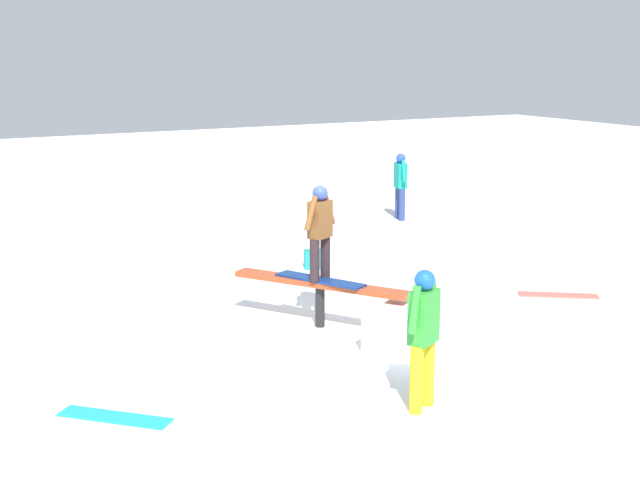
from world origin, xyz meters
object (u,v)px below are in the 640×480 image
(main_rider_on_rail, at_px, (320,234))
(backpack_on_snow, at_px, (313,259))
(rail_feature, at_px, (320,287))
(loose_snowboard_cyan, at_px, (115,417))
(bystander_green, at_px, (423,332))
(bystander_teal, at_px, (400,183))
(loose_snowboard_coral, at_px, (558,295))
(loose_snowboard_white, at_px, (606,267))

(main_rider_on_rail, height_order, backpack_on_snow, main_rider_on_rail)
(main_rider_on_rail, bearing_deg, rail_feature, 0.00)
(loose_snowboard_cyan, bearing_deg, bystander_green, 21.44)
(rail_feature, bearing_deg, backpack_on_snow, -58.73)
(bystander_teal, bearing_deg, main_rider_on_rail, -27.60)
(backpack_on_snow, bearing_deg, loose_snowboard_cyan, -113.01)
(main_rider_on_rail, bearing_deg, bystander_teal, -67.93)
(loose_snowboard_coral, relative_size, backpack_on_snow, 3.74)
(loose_snowboard_white, xyz_separation_m, backpack_on_snow, (2.55, 4.77, 0.16))
(bystander_teal, bearing_deg, loose_snowboard_coral, 2.41)
(bystander_teal, height_order, loose_snowboard_white, bystander_teal)
(main_rider_on_rail, distance_m, bystander_teal, 8.37)
(loose_snowboard_white, bearing_deg, loose_snowboard_cyan, 15.36)
(loose_snowboard_white, relative_size, backpack_on_snow, 3.90)
(rail_feature, height_order, main_rider_on_rail, main_rider_on_rail)
(main_rider_on_rail, height_order, loose_snowboard_coral, main_rider_on_rail)
(backpack_on_snow, bearing_deg, loose_snowboard_white, -4.57)
(main_rider_on_rail, bearing_deg, bystander_green, 145.86)
(bystander_teal, height_order, bystander_green, bystander_green)
(bystander_teal, bearing_deg, backpack_on_snow, -37.76)
(rail_feature, xyz_separation_m, loose_snowboard_white, (0.52, -6.32, -0.58))
(loose_snowboard_cyan, bearing_deg, main_rider_on_rail, 72.34)
(bystander_green, height_order, loose_snowboard_coral, bystander_green)
(loose_snowboard_cyan, bearing_deg, loose_snowboard_white, 58.97)
(backpack_on_snow, bearing_deg, loose_snowboard_coral, -30.09)
(rail_feature, bearing_deg, bystander_teal, -73.93)
(main_rider_on_rail, bearing_deg, loose_snowboard_coral, -122.54)
(loose_snowboard_cyan, xyz_separation_m, loose_snowboard_coral, (1.28, -7.72, 0.00))
(bystander_teal, xyz_separation_m, loose_snowboard_white, (-5.69, -0.73, -0.86))
(rail_feature, height_order, bystander_teal, bystander_teal)
(loose_snowboard_white, distance_m, backpack_on_snow, 5.41)
(loose_snowboard_coral, bearing_deg, loose_snowboard_cyan, -134.03)
(main_rider_on_rail, height_order, loose_snowboard_cyan, main_rider_on_rail)
(loose_snowboard_cyan, distance_m, loose_snowboard_coral, 7.83)
(rail_feature, height_order, loose_snowboard_cyan, rail_feature)
(bystander_teal, relative_size, bystander_green, 0.97)
(loose_snowboard_white, distance_m, loose_snowboard_cyan, 10.13)
(bystander_teal, bearing_deg, loose_snowboard_cyan, -34.50)
(main_rider_on_rail, bearing_deg, loose_snowboard_white, -111.19)
(bystander_green, distance_m, loose_snowboard_white, 7.77)
(bystander_green, bearing_deg, loose_snowboard_cyan, 128.18)
(bystander_green, bearing_deg, main_rider_on_rail, 54.45)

